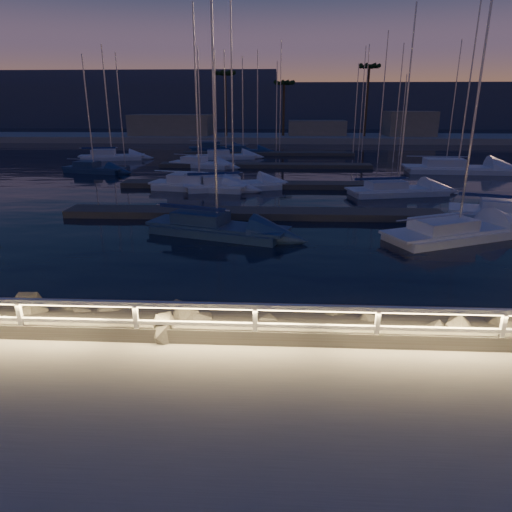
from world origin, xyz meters
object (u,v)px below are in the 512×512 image
(sailboat_b, at_px, (214,226))
(sailboat_e, at_px, (93,168))
(sailboat_c, at_px, (231,184))
(sailboat_f, at_px, (197,184))
(sailboat_m, at_px, (215,148))
(sailboat_l, at_px, (455,168))
(sailboat_d, at_px, (455,231))
(sailboat_k, at_px, (225,156))
(sailboat_i, at_px, (110,156))
(sailboat_g, at_px, (395,190))
(sailboat_n, at_px, (242,151))
(sailboat_j, at_px, (200,163))
(guard_rail, at_px, (212,314))

(sailboat_b, xyz_separation_m, sailboat_e, (-14.76, 21.28, -0.02))
(sailboat_c, distance_m, sailboat_f, 2.58)
(sailboat_b, xyz_separation_m, sailboat_m, (-5.80, 42.73, 0.04))
(sailboat_f, relative_size, sailboat_l, 0.76)
(sailboat_d, xyz_separation_m, sailboat_l, (8.18, 23.12, 0.07))
(sailboat_k, relative_size, sailboat_l, 0.71)
(sailboat_d, distance_m, sailboat_i, 42.80)
(sailboat_g, bearing_deg, sailboat_n, 102.67)
(sailboat_j, height_order, sailboat_m, sailboat_m)
(sailboat_d, relative_size, sailboat_i, 1.05)
(sailboat_f, xyz_separation_m, sailboat_i, (-13.70, 19.07, 0.02))
(sailboat_f, height_order, sailboat_n, sailboat_f)
(sailboat_k, bearing_deg, sailboat_e, -144.35)
(sailboat_i, distance_m, sailboat_l, 37.87)
(sailboat_k, xyz_separation_m, sailboat_n, (1.58, 5.87, 0.02))
(sailboat_b, xyz_separation_m, sailboat_g, (11.70, 11.13, -0.01))
(sailboat_l, height_order, sailboat_m, sailboat_l)
(sailboat_d, height_order, sailboat_f, sailboat_d)
(sailboat_e, height_order, sailboat_k, sailboat_k)
(sailboat_b, distance_m, sailboat_g, 16.15)
(guard_rail, xyz_separation_m, sailboat_b, (-1.68, 12.06, -0.95))
(sailboat_c, height_order, sailboat_j, sailboat_c)
(sailboat_g, bearing_deg, guard_rail, -126.39)
(sailboat_f, height_order, sailboat_j, sailboat_f)
(sailboat_g, relative_size, sailboat_n, 1.05)
(sailboat_b, xyz_separation_m, sailboat_l, (20.11, 22.97, 0.05))
(guard_rail, distance_m, sailboat_k, 45.73)
(sailboat_c, relative_size, sailboat_f, 1.01)
(guard_rail, distance_m, sailboat_n, 51.44)
(guard_rail, bearing_deg, sailboat_c, 95.00)
(sailboat_m, bearing_deg, guard_rail, -93.64)
(sailboat_j, bearing_deg, sailboat_b, -59.34)
(sailboat_c, bearing_deg, sailboat_l, 9.98)
(sailboat_d, xyz_separation_m, sailboat_j, (-17.02, 25.91, 0.00))
(sailboat_b, relative_size, sailboat_d, 0.93)
(guard_rail, bearing_deg, sailboat_g, 66.63)
(sailboat_b, bearing_deg, sailboat_n, 110.97)
(sailboat_j, height_order, sailboat_n, sailboat_n)
(guard_rail, distance_m, sailboat_m, 55.31)
(sailboat_j, xyz_separation_m, sailboat_n, (3.26, 13.50, 0.01))
(sailboat_b, relative_size, sailboat_f, 0.95)
(sailboat_l, bearing_deg, sailboat_b, -127.12)
(sailboat_d, distance_m, sailboat_n, 41.73)
(sailboat_e, bearing_deg, sailboat_m, 81.44)
(sailboat_g, xyz_separation_m, sailboat_l, (8.41, 11.84, 0.07))
(sailboat_g, bearing_deg, sailboat_i, 131.28)
(sailboat_f, bearing_deg, sailboat_m, 105.96)
(sailboat_j, xyz_separation_m, sailboat_l, (25.19, -2.78, 0.07))
(guard_rail, bearing_deg, sailboat_k, 96.38)
(sailboat_c, distance_m, sailboat_k, 20.78)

